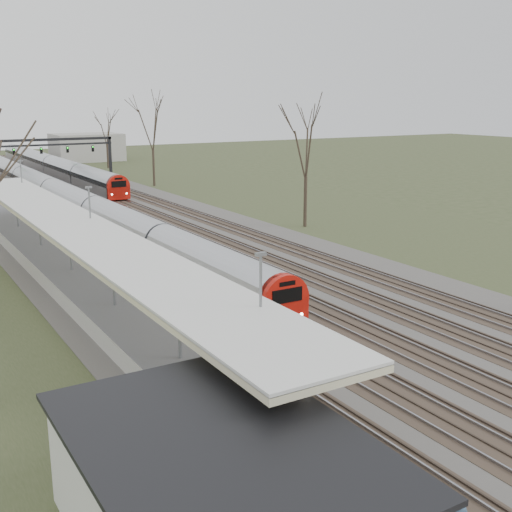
% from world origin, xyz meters
% --- Properties ---
extents(track_bed, '(24.00, 160.00, 0.22)m').
position_xyz_m(track_bed, '(0.26, 55.00, 0.06)').
color(track_bed, '#474442').
rests_on(track_bed, ground).
extents(platform, '(3.50, 69.00, 1.00)m').
position_xyz_m(platform, '(-9.05, 37.50, 0.50)').
color(platform, '#9E9B93').
rests_on(platform, ground).
extents(canopy, '(4.10, 50.00, 3.11)m').
position_xyz_m(canopy, '(-9.05, 32.99, 3.93)').
color(canopy, slate).
rests_on(canopy, platform).
extents(station_building, '(6.00, 9.00, 3.20)m').
position_xyz_m(station_building, '(-12.50, 8.00, 1.60)').
color(station_building, silver).
rests_on(station_building, ground).
extents(signal_gantry, '(21.00, 0.59, 6.08)m').
position_xyz_m(signal_gantry, '(0.29, 84.99, 4.91)').
color(signal_gantry, black).
rests_on(signal_gantry, ground).
extents(tree_east_far, '(5.00, 5.00, 10.30)m').
position_xyz_m(tree_east_far, '(14.00, 42.00, 7.29)').
color(tree_east_far, '#2D231C').
rests_on(tree_east_far, ground).
extents(train_near, '(2.62, 90.21, 3.05)m').
position_xyz_m(train_near, '(-2.50, 65.00, 1.48)').
color(train_near, '#A7A9B2').
rests_on(train_near, ground).
extents(train_far, '(2.62, 60.21, 3.05)m').
position_xyz_m(train_far, '(4.50, 94.16, 1.48)').
color(train_far, '#A7A9B2').
rests_on(train_far, ground).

